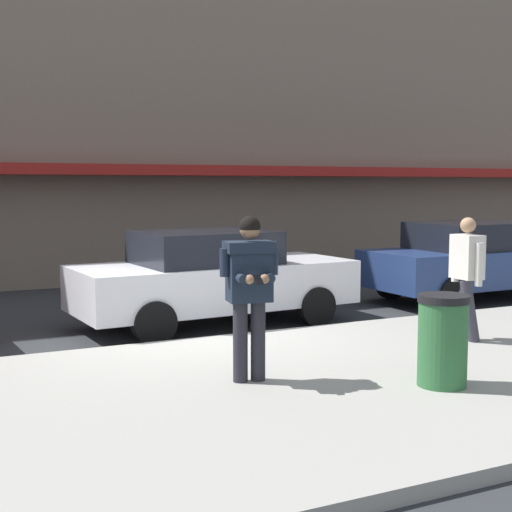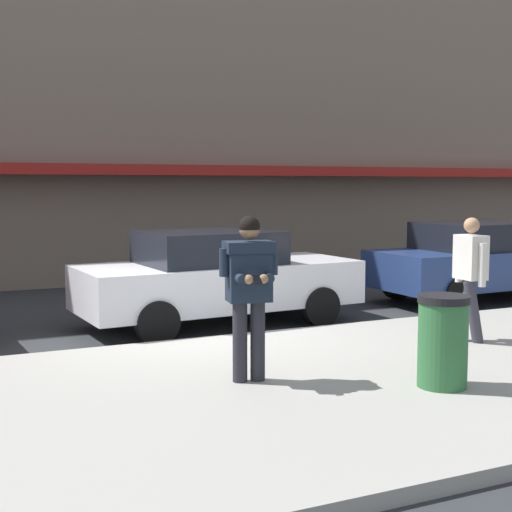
% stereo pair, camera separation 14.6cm
% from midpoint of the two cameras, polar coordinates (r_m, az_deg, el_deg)
% --- Properties ---
extents(ground_plane, '(80.00, 80.00, 0.00)m').
position_cam_midpoint_polar(ground_plane, '(10.28, -4.89, -7.07)').
color(ground_plane, '#2B2D30').
extents(sidewalk, '(32.00, 5.30, 0.14)m').
position_cam_midpoint_polar(sidewalk, '(8.22, 8.74, -9.91)').
color(sidewalk, '#99968E').
rests_on(sidewalk, ground).
extents(curb_paint_line, '(28.00, 0.12, 0.01)m').
position_cam_midpoint_polar(curb_paint_line, '(10.70, 0.09, -6.53)').
color(curb_paint_line, silver).
rests_on(curb_paint_line, ground).
extents(storefront_facade, '(28.00, 4.70, 12.15)m').
position_cam_midpoint_polar(storefront_facade, '(18.84, -11.26, 17.23)').
color(storefront_facade, '#756656').
rests_on(storefront_facade, ground).
extents(parked_sedan_mid, '(4.62, 2.17, 1.54)m').
position_cam_midpoint_polar(parked_sedan_mid, '(11.50, -2.80, -1.69)').
color(parked_sedan_mid, silver).
rests_on(parked_sedan_mid, ground).
extents(parked_sedan_far, '(4.54, 2.02, 1.54)m').
position_cam_midpoint_polar(parked_sedan_far, '(14.66, 17.82, -0.35)').
color(parked_sedan_far, navy).
rests_on(parked_sedan_far, ground).
extents(man_texting_on_phone, '(0.64, 0.62, 1.81)m').
position_cam_midpoint_polar(man_texting_on_phone, '(7.66, -0.01, -1.95)').
color(man_texting_on_phone, '#23232B').
rests_on(man_texting_on_phone, sidewalk).
extents(pedestrian_in_light_coat, '(0.35, 0.60, 1.70)m').
position_cam_midpoint_polar(pedestrian_in_light_coat, '(10.08, 17.17, -1.18)').
color(pedestrian_in_light_coat, '#33333D').
rests_on(pedestrian_in_light_coat, sidewalk).
extents(trash_bin, '(0.55, 0.55, 0.98)m').
position_cam_midpoint_polar(trash_bin, '(7.84, 15.24, -6.57)').
color(trash_bin, '#2D6638').
rests_on(trash_bin, sidewalk).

